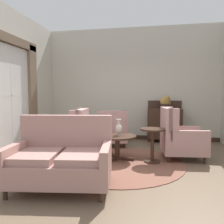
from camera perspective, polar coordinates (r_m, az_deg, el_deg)
ground at (r=4.34m, az=0.85°, el=-13.88°), size 8.04×8.04×0.00m
wall_back at (r=6.98m, az=4.90°, el=7.07°), size 5.41×0.08×3.38m
wall_left at (r=5.95m, az=-23.53°, el=7.21°), size 0.08×4.02×3.38m
baseboard_back at (r=7.03m, az=4.77°, el=-6.31°), size 5.25×0.03×0.12m
area_rug at (r=4.62m, az=1.50°, el=-12.66°), size 2.61×2.61×0.01m
window_with_curtains at (r=5.69m, az=-24.04°, el=5.48°), size 0.12×2.03×2.56m
coffee_table at (r=4.72m, az=1.35°, el=-7.23°), size 0.79×0.79×0.52m
porcelain_vase at (r=4.68m, az=1.72°, el=-4.17°), size 0.14×0.14×0.34m
settee at (r=3.46m, az=-12.69°, el=-11.57°), size 1.56×1.11×1.03m
armchair_beside_settee at (r=4.89m, az=-10.58°, el=-6.55°), size 0.97×0.93×1.06m
armchair_near_sideboard at (r=5.94m, az=-0.03°, el=-4.71°), size 0.92×0.94×0.96m
armchair_far_left at (r=4.99m, az=16.64°, el=-6.28°), size 0.95×0.85×1.09m
side_table at (r=4.60m, az=10.18°, el=-7.52°), size 0.49×0.49×0.69m
sideboard at (r=6.70m, az=13.17°, el=-2.76°), size 0.97×0.43×1.19m
gramophone at (r=6.56m, az=13.72°, el=2.92°), size 0.47×0.53×0.51m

